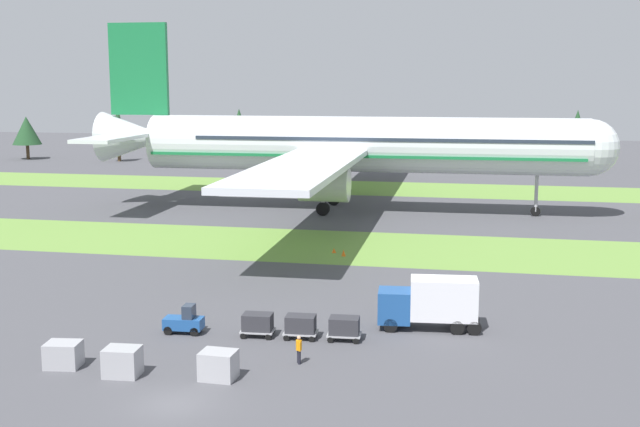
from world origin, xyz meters
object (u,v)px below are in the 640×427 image
airliner (347,144)px  uld_container_0 (63,355)px  uld_container_1 (122,362)px  catering_truck (430,301)px  ground_crew_marshaller (299,348)px  cargo_dolly_third (344,327)px  taxiway_marker_0 (344,253)px  cargo_dolly_second (301,325)px  uld_container_2 (218,365)px  cargo_dolly_lead (258,323)px  taxiway_marker_1 (334,250)px  baggage_tug (185,321)px

airliner → uld_container_0: 61.37m
airliner → uld_container_1: (-2.83, -61.11, -7.87)m
catering_truck → ground_crew_marshaller: size_ratio=4.10×
airliner → catering_truck: 51.13m
airliner → cargo_dolly_third: (8.63, -52.24, -7.79)m
taxiway_marker_0 → ground_crew_marshaller: bearing=-85.3°
cargo_dolly_second → uld_container_2: (-2.97, -8.08, -0.10)m
cargo_dolly_third → uld_container_0: 17.58m
cargo_dolly_lead → uld_container_0: cargo_dolly_lead is taller
airliner → taxiway_marker_1: airliner is taller
ground_crew_marshaller → uld_container_0: ground_crew_marshaller is taller
airliner → uld_container_0: bearing=-7.7°
uld_container_0 → uld_container_1: bearing=-9.1°
taxiway_marker_0 → taxiway_marker_1: bearing=132.2°
cargo_dolly_third → uld_container_1: bearing=124.3°
airliner → uld_container_2: bearing=1.4°
cargo_dolly_lead → taxiway_marker_0: size_ratio=3.58×
ground_crew_marshaller → taxiway_marker_1: 31.57m
cargo_dolly_second → taxiway_marker_1: size_ratio=4.74×
taxiway_marker_1 → catering_truck: bearing=-64.5°
cargo_dolly_second → uld_container_2: 8.61m
catering_truck → taxiway_marker_0: size_ratio=11.15×
cargo_dolly_lead → catering_truck: catering_truck is taller
cargo_dolly_lead → cargo_dolly_third: size_ratio=1.00×
cargo_dolly_lead → uld_container_0: (-9.74, -7.88, -0.16)m
uld_container_1 → taxiway_marker_0: 34.75m
uld_container_2 → ground_crew_marshaller: bearing=40.4°
cargo_dolly_lead → uld_container_1: uld_container_1 is taller
airliner → uld_container_1: size_ratio=41.20×
baggage_tug → cargo_dolly_second: bearing=-90.0°
taxiway_marker_0 → cargo_dolly_third: bearing=-80.1°
uld_container_0 → taxiway_marker_0: uld_container_0 is taller
baggage_tug → cargo_dolly_third: baggage_tug is taller
baggage_tug → catering_truck: size_ratio=0.38×
cargo_dolly_lead → uld_container_1: (-5.67, -8.53, -0.08)m
airliner → uld_container_2: (2.76, -60.49, -7.90)m
catering_truck → uld_container_0: catering_truck is taller
ground_crew_marshaller → taxiway_marker_1: (-3.65, 31.35, -0.70)m
cargo_dolly_lead → uld_container_2: size_ratio=1.14×
uld_container_2 → uld_container_0: bearing=179.8°
baggage_tug → cargo_dolly_lead: size_ratio=1.17×
uld_container_0 → ground_crew_marshaller: bearing=13.8°
uld_container_1 → uld_container_2: 5.62m
ground_crew_marshaller → taxiway_marker_1: size_ratio=3.61×
catering_truck → taxiway_marker_0: bearing=19.3°
baggage_tug → catering_truck: catering_truck is taller
uld_container_1 → catering_truck: bearing=36.4°
airliner → catering_truck: bearing=14.8°
cargo_dolly_second → taxiway_marker_0: 25.37m
baggage_tug → uld_container_1: bearing=172.1°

